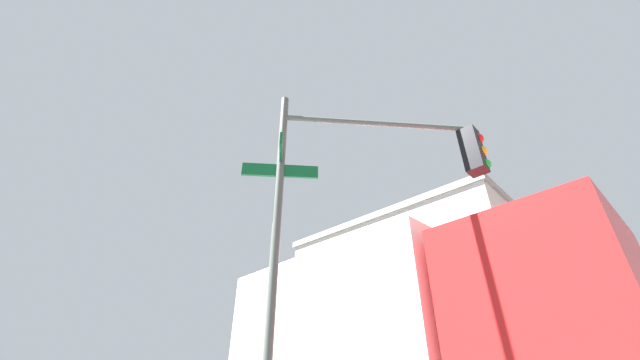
# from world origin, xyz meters

# --- Properties ---
(traffic_signal_near) EXTENTS (2.57, 2.92, 5.17)m
(traffic_signal_near) POSITION_xyz_m (-5.59, -5.62, 3.68)
(traffic_signal_near) COLOR #474C47
(traffic_signal_near) RESTS_ON ground_plane
(building_stucco) EXTENTS (14.69, 18.35, 11.06)m
(building_stucco) POSITION_xyz_m (-15.20, 17.02, 5.54)
(building_stucco) COLOR #BCB7AD
(building_stucco) RESTS_ON ground_plane
(box_truck_second) EXTENTS (7.80, 2.95, 3.53)m
(box_truck_second) POSITION_xyz_m (-7.15, -3.20, 1.94)
(box_truck_second) COLOR #B21919
(box_truck_second) RESTS_ON ground_plane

